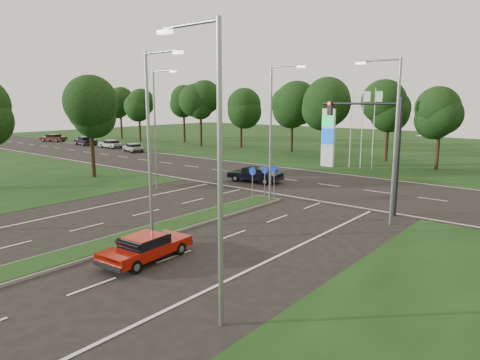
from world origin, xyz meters
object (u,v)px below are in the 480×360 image
Objects in this scene: red_sedan at (146,247)px; far_car_c at (86,141)px; navy_sedan at (255,174)px; far_car_d at (53,138)px; far_car_a at (133,147)px; far_car_b at (111,144)px.

red_sedan is 52.89m from far_car_c.
navy_sedan is 49.57m from far_car_d.
far_car_a is 13.10m from far_car_c.
navy_sedan and far_car_d have the same top height.
navy_sedan is 33.27m from far_car_b.
red_sedan is 0.86× the size of far_car_c.
navy_sedan is at bearing -101.29° from far_car_b.
far_car_c reaches higher than red_sedan.
red_sedan is 1.02× the size of far_car_b.
far_car_d is at bearing 151.02° from red_sedan.
navy_sedan is 27.02m from far_car_a.
red_sedan is at bearing -135.53° from far_car_d.
far_car_b reaches higher than far_car_a.
navy_sedan reaches higher than far_car_a.
navy_sedan is at bearing 107.91° from red_sedan.
far_car_c reaches higher than navy_sedan.
navy_sedan is 0.95× the size of far_car_c.
far_car_b is 0.89× the size of far_car_d.
far_car_c is (-13.07, 0.74, 0.12)m from far_car_a.
far_car_d is (-9.80, -0.14, -0.06)m from far_car_c.
far_car_d is (-48.99, 7.54, -0.00)m from navy_sedan.
far_car_a is at bearing -94.75° from far_car_b.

